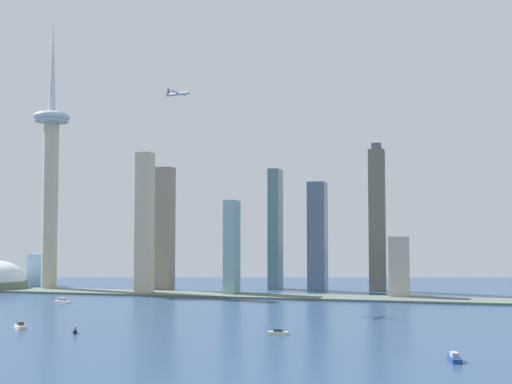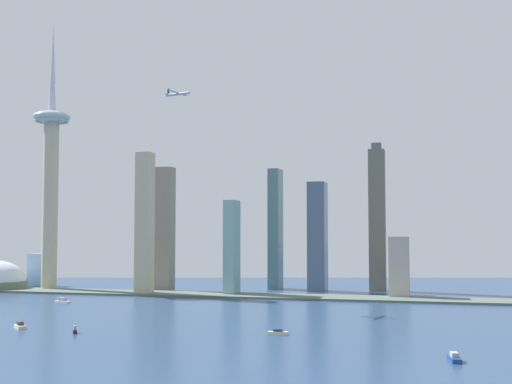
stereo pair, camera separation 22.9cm
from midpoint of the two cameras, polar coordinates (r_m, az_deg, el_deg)
name	(u,v)px [view 2 (the right image)]	position (r m, az deg, el deg)	size (l,w,h in m)	color
waterfront_pier	(281,296)	(702.51, 2.16, -8.84)	(852.23, 49.17, 2.23)	#546358
observation_tower	(51,166)	(831.90, -16.99, 2.15)	(43.11, 43.11, 320.52)	#BDB491
skyscraper_1	(232,248)	(726.70, -2.06, -4.73)	(12.11, 26.34, 101.81)	#84AFAE
skyscraper_2	(318,236)	(777.81, 5.25, -3.77)	(20.01, 28.00, 125.05)	#4C5D75
skyscraper_3	(145,223)	(740.67, -9.41, -2.63)	(16.19, 17.31, 154.35)	#C4B58E
skyscraper_4	(399,267)	(709.20, 12.05, -6.25)	(20.44, 19.80, 63.05)	#B4A89B
skyscraper_5	(162,229)	(791.71, -7.93, -3.09)	(25.16, 18.29, 143.17)	gray
skyscraper_7	(275,229)	(804.26, 1.67, -3.14)	(13.08, 27.59, 142.86)	slate
skyscraper_8	(377,219)	(791.63, 10.24, -2.24)	(18.30, 20.16, 171.15)	#696757
skyscraper_9	(39,270)	(894.30, -17.90, -6.29)	(20.41, 23.63, 40.53)	#94B9D6
boat_0	(278,333)	(451.84, 1.88, -11.83)	(13.61, 4.92, 3.71)	beige
boat_1	(75,331)	(473.35, -15.09, -11.27)	(5.34, 6.42, 5.22)	black
boat_3	(20,326)	(507.89, -19.36, -10.66)	(14.34, 14.20, 11.52)	beige
boat_6	(454,358)	(376.16, 16.48, -13.35)	(7.41, 16.21, 4.74)	navy
boat_7	(63,301)	(677.82, -16.07, -8.86)	(18.65, 11.03, 4.66)	white
airplane	(178,94)	(656.05, -6.63, 8.28)	(26.55, 29.15, 7.67)	#BBB7BD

